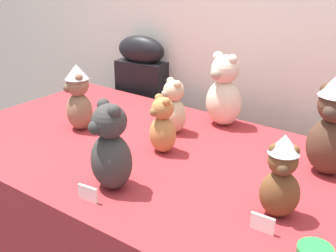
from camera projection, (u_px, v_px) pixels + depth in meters
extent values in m
cube|color=maroon|center=(168.00, 238.00, 1.80)|extent=(1.87, 0.98, 0.73)
cube|color=black|center=(143.00, 135.00, 2.60)|extent=(0.29, 0.16, 0.88)
ellipsoid|color=black|center=(141.00, 50.00, 2.41)|extent=(0.29, 0.16, 0.15)
ellipsoid|color=beige|center=(223.00, 102.00, 1.93)|extent=(0.18, 0.16, 0.20)
sphere|color=beige|center=(224.00, 69.00, 1.87)|extent=(0.12, 0.12, 0.12)
sphere|color=beige|center=(218.00, 57.00, 1.88)|extent=(0.04, 0.04, 0.04)
sphere|color=beige|center=(232.00, 60.00, 1.83)|extent=(0.04, 0.04, 0.04)
sphere|color=#ABA08A|center=(216.00, 74.00, 1.84)|extent=(0.05, 0.05, 0.05)
ellipsoid|color=brown|center=(279.00, 194.00, 1.28)|extent=(0.15, 0.14, 0.14)
sphere|color=brown|center=(283.00, 161.00, 1.24)|extent=(0.09, 0.09, 0.09)
sphere|color=brown|center=(274.00, 149.00, 1.23)|extent=(0.03, 0.03, 0.03)
sphere|color=brown|center=(294.00, 151.00, 1.22)|extent=(0.03, 0.03, 0.03)
sphere|color=brown|center=(283.00, 169.00, 1.21)|extent=(0.04, 0.04, 0.04)
cone|color=silver|center=(285.00, 144.00, 1.22)|extent=(0.09, 0.09, 0.06)
ellipsoid|color=#7F6047|center=(80.00, 111.00, 1.89)|extent=(0.16, 0.16, 0.16)
sphere|color=#7F6047|center=(77.00, 85.00, 1.84)|extent=(0.09, 0.09, 0.09)
sphere|color=#7F6047|center=(75.00, 74.00, 1.85)|extent=(0.04, 0.04, 0.04)
sphere|color=#7F6047|center=(78.00, 78.00, 1.80)|extent=(0.04, 0.04, 0.04)
sphere|color=brown|center=(68.00, 88.00, 1.83)|extent=(0.04, 0.04, 0.04)
cone|color=silver|center=(76.00, 72.00, 1.82)|extent=(0.10, 0.10, 0.06)
ellipsoid|color=#B27A42|center=(163.00, 134.00, 1.68)|extent=(0.14, 0.13, 0.14)
sphere|color=#B27A42|center=(163.00, 108.00, 1.64)|extent=(0.08, 0.08, 0.08)
sphere|color=#B27A42|center=(159.00, 98.00, 1.65)|extent=(0.03, 0.03, 0.03)
sphere|color=#B27A42|center=(166.00, 102.00, 1.61)|extent=(0.03, 0.03, 0.03)
sphere|color=olive|center=(154.00, 112.00, 1.63)|extent=(0.04, 0.04, 0.04)
ellipsoid|color=#4C3323|center=(330.00, 146.00, 1.51)|extent=(0.16, 0.14, 0.20)
sphere|color=#4C3323|center=(336.00, 105.00, 1.45)|extent=(0.12, 0.12, 0.12)
sphere|color=#4C3323|center=(327.00, 89.00, 1.45)|extent=(0.04, 0.04, 0.04)
sphere|color=#412E23|center=(330.00, 113.00, 1.42)|extent=(0.05, 0.05, 0.05)
ellipsoid|color=#383533|center=(111.00, 161.00, 1.42)|extent=(0.18, 0.17, 0.18)
sphere|color=#383533|center=(109.00, 121.00, 1.37)|extent=(0.11, 0.11, 0.11)
sphere|color=#383533|center=(103.00, 105.00, 1.38)|extent=(0.04, 0.04, 0.04)
sphere|color=#383533|center=(114.00, 111.00, 1.33)|extent=(0.04, 0.04, 0.04)
sphere|color=#32302E|center=(96.00, 127.00, 1.35)|extent=(0.05, 0.05, 0.05)
ellipsoid|color=#CCB78E|center=(174.00, 115.00, 1.86)|extent=(0.15, 0.14, 0.15)
sphere|color=#CCB78E|center=(174.00, 91.00, 1.82)|extent=(0.09, 0.09, 0.09)
sphere|color=#CCB78E|center=(170.00, 81.00, 1.83)|extent=(0.03, 0.03, 0.03)
sphere|color=#CCB78E|center=(177.00, 84.00, 1.78)|extent=(0.03, 0.03, 0.03)
sphere|color=#9D8E71|center=(166.00, 94.00, 1.80)|extent=(0.04, 0.04, 0.04)
cube|color=white|center=(262.00, 224.00, 1.22)|extent=(0.07, 0.01, 0.05)
cube|color=white|center=(88.00, 194.00, 1.36)|extent=(0.07, 0.02, 0.05)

